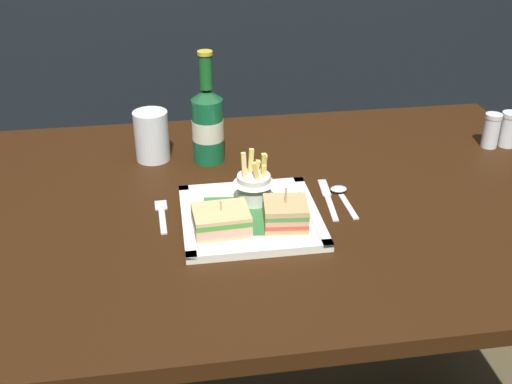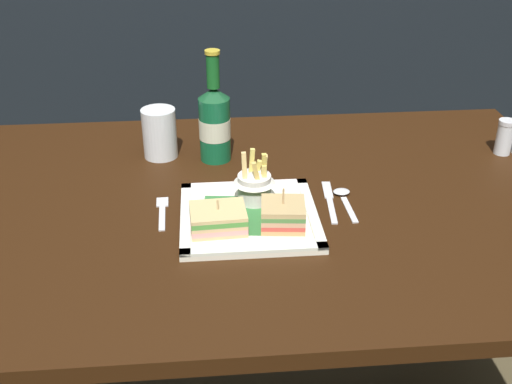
% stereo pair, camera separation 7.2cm
% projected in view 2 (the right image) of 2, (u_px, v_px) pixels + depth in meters
% --- Properties ---
extents(dining_table, '(1.39, 0.91, 0.77)m').
position_uv_depth(dining_table, '(262.00, 251.00, 1.36)').
color(dining_table, black).
rests_on(dining_table, ground_plane).
extents(square_plate, '(0.27, 0.27, 0.02)m').
position_uv_depth(square_plate, '(249.00, 217.00, 1.23)').
color(square_plate, white).
rests_on(square_plate, dining_table).
extents(sandwich_half_left, '(0.11, 0.09, 0.06)m').
position_uv_depth(sandwich_half_left, '(218.00, 219.00, 1.17)').
color(sandwich_half_left, tan).
rests_on(sandwich_half_left, square_plate).
extents(sandwich_half_right, '(0.09, 0.09, 0.08)m').
position_uv_depth(sandwich_half_right, '(283.00, 215.00, 1.18)').
color(sandwich_half_right, tan).
rests_on(sandwich_half_right, square_plate).
extents(fries_cup, '(0.08, 0.08, 0.11)m').
position_uv_depth(fries_cup, '(255.00, 183.00, 1.25)').
color(fries_cup, silver).
rests_on(fries_cup, square_plate).
extents(beer_bottle, '(0.07, 0.07, 0.26)m').
position_uv_depth(beer_bottle, '(215.00, 122.00, 1.43)').
color(beer_bottle, '#115B34').
rests_on(beer_bottle, dining_table).
extents(water_glass, '(0.08, 0.08, 0.12)m').
position_uv_depth(water_glass, '(160.00, 136.00, 1.46)').
color(water_glass, silver).
rests_on(water_glass, dining_table).
extents(fork, '(0.03, 0.13, 0.00)m').
position_uv_depth(fork, '(162.00, 211.00, 1.26)').
color(fork, silver).
rests_on(fork, dining_table).
extents(knife, '(0.03, 0.17, 0.00)m').
position_uv_depth(knife, '(329.00, 200.00, 1.30)').
color(knife, silver).
rests_on(knife, dining_table).
extents(spoon, '(0.03, 0.13, 0.01)m').
position_uv_depth(spoon, '(344.00, 196.00, 1.30)').
color(spoon, silver).
rests_on(spoon, dining_table).
extents(salt_shaker, '(0.04, 0.04, 0.08)m').
position_uv_depth(salt_shaker, '(504.00, 139.00, 1.48)').
color(salt_shaker, silver).
rests_on(salt_shaker, dining_table).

